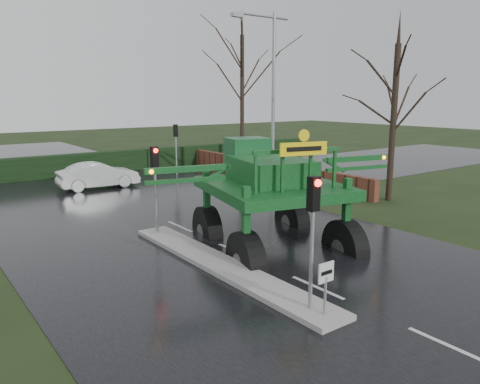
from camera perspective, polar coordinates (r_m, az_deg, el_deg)
ground at (r=13.87m, az=9.40°, el=-11.49°), size 140.00×140.00×0.00m
road_main at (r=21.64m, az=-9.95°, el=-3.06°), size 14.00×80.00×0.02m
road_cross at (r=27.01m, az=-15.69°, el=-0.40°), size 80.00×12.00×0.02m
median_island at (r=15.19m, az=-2.33°, el=-8.91°), size 1.20×10.00×0.16m
hedge_row at (r=34.39m, az=-20.57°, el=3.04°), size 44.00×0.90×1.50m
brick_wall at (r=32.07m, az=2.03°, el=2.93°), size 0.40×20.00×1.20m
keep_left_sign at (r=11.64m, az=10.41°, el=-10.51°), size 0.50×0.07×1.35m
traffic_signal_near at (r=11.49m, az=8.90°, el=-2.70°), size 0.26×0.33×3.52m
traffic_signal_mid at (r=18.35m, az=-10.32°, el=2.57°), size 0.26×0.33×3.52m
traffic_signal_far at (r=32.96m, az=-7.84°, el=6.55°), size 0.26×0.33×3.52m
street_light_right at (r=27.16m, az=3.60°, el=12.77°), size 3.85×0.30×10.00m
tree_right_near at (r=25.50m, az=18.34°, el=10.52°), size 5.60×5.60×9.64m
tree_right_far at (r=37.22m, az=0.26°, el=13.23°), size 7.00×7.00×12.05m
crop_sprayer at (r=15.09m, az=0.35°, el=0.78°), size 9.51×6.94×5.44m
white_sedan at (r=29.33m, az=-16.79°, el=0.44°), size 4.76×1.88×1.54m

